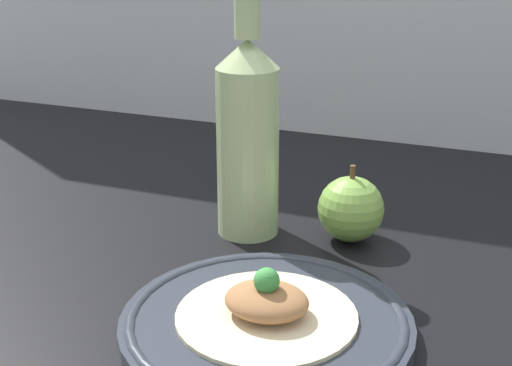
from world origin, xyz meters
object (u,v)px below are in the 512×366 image
plate (266,323)px  cider_bottle (248,133)px  plated_food (267,306)px  apple (351,209)px

plate → cider_bottle: bearing=116.4°
plated_food → apple: bearing=84.9°
cider_bottle → apple: size_ratio=3.23×
apple → cider_bottle: bearing=-169.5°
plate → plated_food: (0.00, 0.00, 1.67)cm
plate → cider_bottle: size_ratio=0.90×
cider_bottle → apple: 14.16cm
cider_bottle → plate: bearing=-63.6°
plated_food → apple: 21.49cm
plate → apple: 21.64cm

